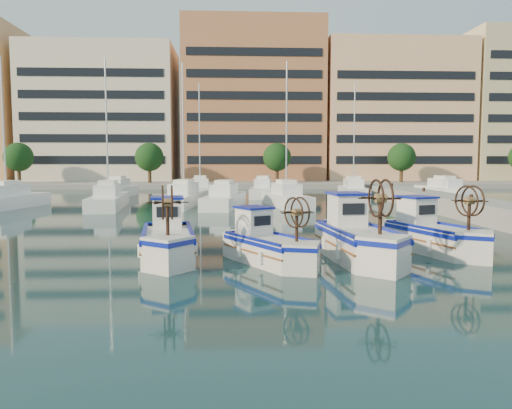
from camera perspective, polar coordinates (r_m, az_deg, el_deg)
name	(u,v)px	position (r m, az deg, el deg)	size (l,w,h in m)	color
ground	(302,264)	(17.96, 5.29, -6.74)	(300.00, 300.00, 0.00)	#183C40
waterfront	(302,116)	(83.61, 5.33, 10.09)	(180.00, 40.00, 25.60)	gray
yacht_marina	(225,196)	(44.94, -3.55, 1.01)	(42.58, 21.49, 11.50)	white
fishing_boat_a	(168,237)	(19.05, -10.07, -3.73)	(2.42, 4.68, 2.85)	silver
fishing_boat_b	(268,244)	(17.89, 1.34, -4.54)	(3.29, 4.10, 2.49)	silver
fishing_boat_c	(357,237)	(18.88, 11.47, -3.64)	(2.48, 5.03, 3.07)	silver
fishing_boat_d	(433,233)	(21.29, 19.54, -3.08)	(3.02, 4.58, 2.77)	silver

